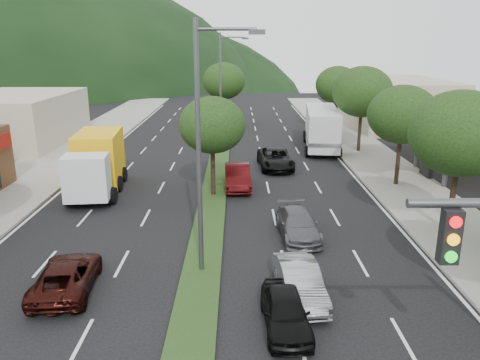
{
  "coord_description": "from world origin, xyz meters",
  "views": [
    {
      "loc": [
        1.48,
        -9.58,
        9.12
      ],
      "look_at": [
        1.63,
        14.27,
        2.12
      ],
      "focal_mm": 35.0,
      "sensor_mm": 36.0,
      "label": 1
    }
  ],
  "objects_px": {
    "streetlight_near": "(204,139)",
    "car_queue_d": "(275,159)",
    "tree_r_b": "(461,134)",
    "sedan_silver": "(300,282)",
    "tree_r_e": "(338,85)",
    "streetlight_mid": "(223,84)",
    "car_queue_b": "(298,224)",
    "motorhome": "(322,128)",
    "tree_r_c": "(402,115)",
    "box_truck": "(97,164)",
    "suv_maroon": "(67,276)",
    "tree_r_d": "(362,92)",
    "tree_med_far": "(224,81)",
    "car_queue_a": "(286,311)",
    "tree_med_near": "(212,125)",
    "car_queue_c": "(237,176)"
  },
  "relations": [
    {
      "from": "car_queue_a",
      "to": "car_queue_d",
      "type": "relative_size",
      "value": 0.7
    },
    {
      "from": "tree_med_far",
      "to": "streetlight_mid",
      "type": "bearing_deg",
      "value": -88.93
    },
    {
      "from": "sedan_silver",
      "to": "car_queue_c",
      "type": "bearing_deg",
      "value": 93.93
    },
    {
      "from": "streetlight_near",
      "to": "car_queue_d",
      "type": "distance_m",
      "value": 17.9
    },
    {
      "from": "tree_r_b",
      "to": "sedan_silver",
      "type": "height_order",
      "value": "tree_r_b"
    },
    {
      "from": "tree_med_near",
      "to": "car_queue_c",
      "type": "height_order",
      "value": "tree_med_near"
    },
    {
      "from": "tree_med_near",
      "to": "car_queue_d",
      "type": "xyz_separation_m",
      "value": [
        4.38,
        6.72,
        -3.7
      ]
    },
    {
      "from": "tree_med_far",
      "to": "box_truck",
      "type": "distance_m",
      "value": 26.11
    },
    {
      "from": "streetlight_near",
      "to": "streetlight_mid",
      "type": "relative_size",
      "value": 1.0
    },
    {
      "from": "sedan_silver",
      "to": "box_truck",
      "type": "relative_size",
      "value": 0.53
    },
    {
      "from": "tree_r_c",
      "to": "tree_med_far",
      "type": "relative_size",
      "value": 0.93
    },
    {
      "from": "car_queue_a",
      "to": "tree_r_b",
      "type": "bearing_deg",
      "value": 39.18
    },
    {
      "from": "sedan_silver",
      "to": "motorhome",
      "type": "xyz_separation_m",
      "value": [
        5.22,
        25.63,
        1.23
      ]
    },
    {
      "from": "tree_r_c",
      "to": "streetlight_mid",
      "type": "xyz_separation_m",
      "value": [
        -11.79,
        13.0,
        0.84
      ]
    },
    {
      "from": "tree_r_d",
      "to": "car_queue_d",
      "type": "height_order",
      "value": "tree_r_d"
    },
    {
      "from": "suv_maroon",
      "to": "sedan_silver",
      "type": "bearing_deg",
      "value": 171.07
    },
    {
      "from": "tree_r_b",
      "to": "streetlight_near",
      "type": "relative_size",
      "value": 0.69
    },
    {
      "from": "sedan_silver",
      "to": "car_queue_b",
      "type": "bearing_deg",
      "value": 78.09
    },
    {
      "from": "streetlight_mid",
      "to": "car_queue_d",
      "type": "bearing_deg",
      "value": -63.26
    },
    {
      "from": "tree_med_far",
      "to": "box_truck",
      "type": "relative_size",
      "value": 0.91
    },
    {
      "from": "tree_med_far",
      "to": "suv_maroon",
      "type": "xyz_separation_m",
      "value": [
        -5.02,
        -37.52,
        -4.39
      ]
    },
    {
      "from": "streetlight_mid",
      "to": "car_queue_b",
      "type": "distance_m",
      "value": 22.31
    },
    {
      "from": "tree_r_e",
      "to": "car_queue_d",
      "type": "relative_size",
      "value": 1.29
    },
    {
      "from": "car_queue_a",
      "to": "tree_r_d",
      "type": "bearing_deg",
      "value": 68.37
    },
    {
      "from": "tree_r_c",
      "to": "box_truck",
      "type": "bearing_deg",
      "value": -177.56
    },
    {
      "from": "car_queue_d",
      "to": "suv_maroon",
      "type": "bearing_deg",
      "value": -120.5
    },
    {
      "from": "streetlight_mid",
      "to": "motorhome",
      "type": "distance_m",
      "value": 9.66
    },
    {
      "from": "car_queue_c",
      "to": "car_queue_a",
      "type": "bearing_deg",
      "value": -86.76
    },
    {
      "from": "tree_med_near",
      "to": "car_queue_d",
      "type": "relative_size",
      "value": 1.16
    },
    {
      "from": "suv_maroon",
      "to": "box_truck",
      "type": "relative_size",
      "value": 0.58
    },
    {
      "from": "tree_r_d",
      "to": "box_truck",
      "type": "xyz_separation_m",
      "value": [
        -19.39,
        -10.83,
        -3.46
      ]
    },
    {
      "from": "tree_r_b",
      "to": "streetlight_mid",
      "type": "height_order",
      "value": "streetlight_mid"
    },
    {
      "from": "tree_med_near",
      "to": "streetlight_near",
      "type": "relative_size",
      "value": 0.6
    },
    {
      "from": "box_truck",
      "to": "motorhome",
      "type": "height_order",
      "value": "box_truck"
    },
    {
      "from": "tree_r_b",
      "to": "motorhome",
      "type": "distance_m",
      "value": 19.99
    },
    {
      "from": "tree_r_c",
      "to": "tree_med_far",
      "type": "xyz_separation_m",
      "value": [
        -12.0,
        24.0,
        0.26
      ]
    },
    {
      "from": "tree_r_e",
      "to": "box_truck",
      "type": "bearing_deg",
      "value": -132.95
    },
    {
      "from": "suv_maroon",
      "to": "car_queue_b",
      "type": "relative_size",
      "value": 1.01
    },
    {
      "from": "car_queue_b",
      "to": "box_truck",
      "type": "bearing_deg",
      "value": 143.9
    },
    {
      "from": "car_queue_b",
      "to": "motorhome",
      "type": "distance_m",
      "value": 20.42
    },
    {
      "from": "suv_maroon",
      "to": "car_queue_a",
      "type": "bearing_deg",
      "value": 157.87
    },
    {
      "from": "tree_r_e",
      "to": "motorhome",
      "type": "xyz_separation_m",
      "value": [
        -3.0,
        -8.48,
        -3.0
      ]
    },
    {
      "from": "tree_r_b",
      "to": "tree_med_near",
      "type": "distance_m",
      "value": 13.43
    },
    {
      "from": "tree_r_b",
      "to": "tree_r_e",
      "type": "height_order",
      "value": "tree_r_b"
    },
    {
      "from": "streetlight_near",
      "to": "tree_r_e",
      "type": "bearing_deg",
      "value": 69.77
    },
    {
      "from": "tree_med_far",
      "to": "suv_maroon",
      "type": "relative_size",
      "value": 1.57
    },
    {
      "from": "car_queue_a",
      "to": "car_queue_b",
      "type": "xyz_separation_m",
      "value": [
        1.36,
        7.66,
        0.01
      ]
    },
    {
      "from": "tree_r_e",
      "to": "streetlight_near",
      "type": "relative_size",
      "value": 0.67
    },
    {
      "from": "tree_r_b",
      "to": "sedan_silver",
      "type": "distance_m",
      "value": 11.14
    },
    {
      "from": "tree_r_b",
      "to": "tree_r_c",
      "type": "relative_size",
      "value": 1.07
    }
  ]
}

